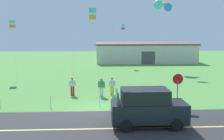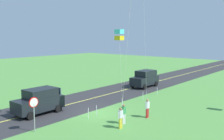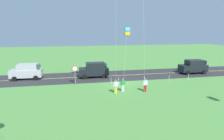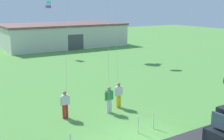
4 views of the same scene
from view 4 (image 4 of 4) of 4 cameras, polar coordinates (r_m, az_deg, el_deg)
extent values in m
cylinder|color=yellow|center=(17.48, 1.10, -6.43)|extent=(0.16, 0.16, 0.82)
cylinder|color=yellow|center=(17.57, 1.60, -6.33)|extent=(0.16, 0.16, 0.82)
cube|color=silver|center=(17.30, 1.36, -4.22)|extent=(0.36, 0.22, 0.56)
cylinder|color=silver|center=(17.20, 0.69, -4.51)|extent=(0.10, 0.10, 0.52)
cylinder|color=silver|center=(17.45, 2.03, -4.26)|extent=(0.10, 0.10, 0.52)
sphere|color=#9E704C|center=(17.19, 1.37, -2.98)|extent=(0.22, 0.22, 0.22)
cylinder|color=silver|center=(16.66, -0.86, -7.42)|extent=(0.16, 0.16, 0.82)
cylinder|color=silver|center=(16.75, -0.33, -7.31)|extent=(0.16, 0.16, 0.82)
cube|color=#338C4C|center=(16.47, -0.60, -5.12)|extent=(0.36, 0.22, 0.56)
cylinder|color=#338C4C|center=(16.37, -1.32, -5.42)|extent=(0.10, 0.10, 0.52)
cylinder|color=#338C4C|center=(16.61, 0.11, -5.15)|extent=(0.10, 0.10, 0.52)
sphere|color=#9E704C|center=(16.36, -0.60, -3.82)|extent=(0.22, 0.22, 0.22)
cylinder|color=red|center=(16.10, -9.81, -8.37)|extent=(0.16, 0.16, 0.82)
cylinder|color=red|center=(16.16, -9.21, -8.26)|extent=(0.16, 0.16, 0.82)
cube|color=silver|center=(15.89, -9.60, -5.99)|extent=(0.36, 0.22, 0.56)
cylinder|color=silver|center=(15.83, -10.40, -6.30)|extent=(0.10, 0.10, 0.52)
cylinder|color=silver|center=(15.99, -8.79, -6.03)|extent=(0.10, 0.10, 0.52)
sphere|color=#9E704C|center=(15.77, -9.65, -4.65)|extent=(0.22, 0.22, 0.22)
cylinder|color=silver|center=(15.30, -0.74, 2.67)|extent=(0.69, 1.02, 6.96)
cylinder|color=silver|center=(15.03, -9.07, 12.35)|extent=(0.61, 0.28, 12.19)
cylinder|color=silver|center=(31.83, -0.68, 9.77)|extent=(1.89, 0.10, 8.87)
cylinder|color=silver|center=(35.53, -3.86, 10.72)|extent=(0.53, 0.23, 9.66)
cylinder|color=silver|center=(35.14, -10.92, 7.80)|extent=(1.15, 3.28, 6.36)
cube|color=#4CD8D8|center=(36.36, -12.95, 13.28)|extent=(0.56, 0.56, 0.36)
cube|color=purple|center=(36.36, -12.91, 12.50)|extent=(0.56, 0.56, 0.36)
cube|color=beige|center=(45.15, -10.04, 6.92)|extent=(18.00, 10.00, 3.20)
cube|color=brown|center=(45.01, -10.13, 9.14)|extent=(18.36, 10.20, 0.30)
cube|color=#4C4C51|center=(40.68, -7.42, 5.65)|extent=(2.40, 0.12, 2.20)
cylinder|color=silver|center=(14.21, 5.34, -11.03)|extent=(0.05, 0.05, 0.90)
cylinder|color=silver|center=(14.78, 8.48, -10.13)|extent=(0.05, 0.05, 0.90)
camera|label=1|loc=(12.01, 106.59, -7.25)|focal=42.76mm
camera|label=2|loc=(34.78, 11.88, 13.78)|focal=41.71mm
camera|label=3|loc=(36.35, -10.45, 14.26)|focal=30.05mm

